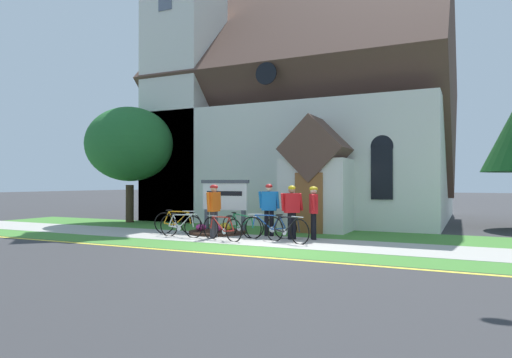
# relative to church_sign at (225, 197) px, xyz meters

# --- Properties ---
(ground) EXTENTS (140.00, 140.00, 0.00)m
(ground) POSITION_rel_church_sign_xyz_m (2.80, 0.57, -1.23)
(ground) COLOR #333335
(sidewalk_slab) EXTENTS (32.00, 2.41, 0.01)m
(sidewalk_slab) POSITION_rel_church_sign_xyz_m (0.48, -1.51, -1.23)
(sidewalk_slab) COLOR #A8A59E
(sidewalk_slab) RESTS_ON ground
(grass_verge) EXTENTS (32.00, 1.45, 0.01)m
(grass_verge) POSITION_rel_church_sign_xyz_m (0.48, -3.44, -1.23)
(grass_verge) COLOR #427F33
(grass_verge) RESTS_ON ground
(church_lawn) EXTENTS (24.00, 2.84, 0.01)m
(church_lawn) POSITION_rel_church_sign_xyz_m (0.48, 1.11, -1.23)
(church_lawn) COLOR #427F33
(church_lawn) RESTS_ON ground
(curb_paint_stripe) EXTENTS (28.00, 0.16, 0.01)m
(curb_paint_stripe) POSITION_rel_church_sign_xyz_m (0.48, -4.32, -1.23)
(curb_paint_stripe) COLOR yellow
(curb_paint_stripe) RESTS_ON ground
(church_building) EXTENTS (13.41, 12.69, 13.90)m
(church_building) POSITION_rel_church_sign_xyz_m (0.12, 7.61, 3.64)
(church_building) COLOR silver
(church_building) RESTS_ON ground
(church_sign) EXTENTS (1.85, 0.21, 1.85)m
(church_sign) POSITION_rel_church_sign_xyz_m (0.00, 0.00, 0.00)
(church_sign) COLOR #474C56
(church_sign) RESTS_ON ground
(flower_bed) EXTENTS (1.95, 1.95, 0.34)m
(flower_bed) POSITION_rel_church_sign_xyz_m (-0.02, -0.51, -1.13)
(flower_bed) COLOR #382319
(flower_bed) RESTS_ON ground
(bicycle_silver) EXTENTS (1.70, 0.59, 0.81)m
(bicycle_silver) POSITION_rel_church_sign_xyz_m (1.18, -1.02, -0.86)
(bicycle_silver) COLOR black
(bicycle_silver) RESTS_ON ground
(bicycle_blue) EXTENTS (1.68, 0.57, 0.80)m
(bicycle_blue) POSITION_rel_church_sign_xyz_m (2.17, -1.03, -0.86)
(bicycle_blue) COLOR black
(bicycle_blue) RESTS_ON ground
(bicycle_black) EXTENTS (1.66, 0.57, 0.79)m
(bicycle_black) POSITION_rel_church_sign_xyz_m (1.03, -2.01, -0.87)
(bicycle_black) COLOR black
(bicycle_black) RESTS_ON ground
(bicycle_yellow) EXTENTS (1.70, 0.37, 0.84)m
(bicycle_yellow) POSITION_rel_church_sign_xyz_m (-1.23, -1.13, -0.85)
(bicycle_yellow) COLOR black
(bicycle_yellow) RESTS_ON ground
(bicycle_white) EXTENTS (1.64, 0.70, 0.82)m
(bicycle_white) POSITION_rel_church_sign_xyz_m (2.99, -1.66, -0.85)
(bicycle_white) COLOR black
(bicycle_white) RESTS_ON ground
(bicycle_red) EXTENTS (1.70, 0.12, 0.78)m
(bicycle_red) POSITION_rel_church_sign_xyz_m (-0.59, -1.84, -0.86)
(bicycle_red) COLOR black
(bicycle_red) RESTS_ON ground
(cyclist_in_orange_jersey) EXTENTS (0.57, 0.52, 1.67)m
(cyclist_in_orange_jersey) POSITION_rel_church_sign_xyz_m (2.88, -0.92, -0.25)
(cyclist_in_orange_jersey) COLOR black
(cyclist_in_orange_jersey) RESTS_ON ground
(cyclist_in_yellow_jersey) EXTENTS (0.27, 0.71, 1.69)m
(cyclist_in_yellow_jersey) POSITION_rel_church_sign_xyz_m (0.48, -1.55, -0.24)
(cyclist_in_yellow_jersey) COLOR #2D2D33
(cyclist_in_yellow_jersey) RESTS_ON ground
(cyclist_in_green_jersey) EXTENTS (0.39, 0.76, 1.64)m
(cyclist_in_green_jersey) POSITION_rel_church_sign_xyz_m (3.50, -0.68, -0.28)
(cyclist_in_green_jersey) COLOR black
(cyclist_in_green_jersey) RESTS_ON ground
(cyclist_in_red_jersey) EXTENTS (0.67, 0.33, 1.71)m
(cyclist_in_red_jersey) POSITION_rel_church_sign_xyz_m (1.90, -0.44, -0.22)
(cyclist_in_red_jersey) COLOR black
(cyclist_in_red_jersey) RESTS_ON ground
(yard_deciduous_tree) EXTENTS (3.83, 3.83, 5.09)m
(yard_deciduous_tree) POSITION_rel_church_sign_xyz_m (-5.78, 1.73, 2.21)
(yard_deciduous_tree) COLOR #3D2D1E
(yard_deciduous_tree) RESTS_ON ground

